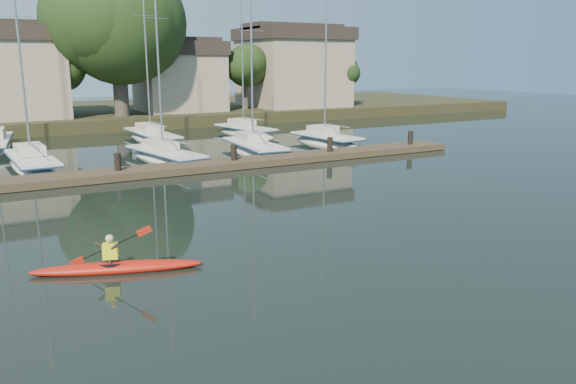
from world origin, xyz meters
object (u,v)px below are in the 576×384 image
kayak (116,265)px  sailboat_3 (254,155)px  dock (179,168)px  sailboat_4 (326,146)px  sailboat_2 (165,163)px  sailboat_7 (245,136)px  sailboat_1 (33,170)px  sailboat_6 (152,142)px

kayak → sailboat_3: sailboat_3 is taller
dock → sailboat_4: 13.01m
sailboat_2 → sailboat_4: 11.57m
kayak → sailboat_7: sailboat_7 is taller
dock → sailboat_7: (9.36, 12.53, -0.38)m
dock → sailboat_4: (11.98, 5.04, -0.39)m
sailboat_2 → sailboat_7: size_ratio=1.12×
sailboat_3 → sailboat_4: (5.90, 1.02, -0.00)m
sailboat_1 → sailboat_4: 18.33m
sailboat_7 → sailboat_6: bearing=168.9°
sailboat_3 → sailboat_1: bearing=178.5°
sailboat_2 → sailboat_7: bearing=33.0°
dock → sailboat_2: 4.04m
sailboat_2 → sailboat_7: sailboat_2 is taller
sailboat_1 → sailboat_4: bearing=-4.0°
sailboat_2 → sailboat_3: size_ratio=1.06×
dock → sailboat_6: (2.13, 12.64, -0.37)m
kayak → sailboat_3: bearing=73.0°
sailboat_3 → sailboat_7: 9.12m
sailboat_1 → sailboat_3: size_ratio=1.05×
dock → sailboat_6: 12.82m
kayak → sailboat_3: 20.30m
dock → sailboat_1: (-6.34, 5.17, -0.38)m
sailboat_3 → sailboat_7: size_ratio=1.05×
sailboat_1 → sailboat_7: 17.35m
kayak → sailboat_1: size_ratio=0.34×
kayak → dock: bearing=83.8°
kayak → sailboat_2: bearing=88.0°
sailboat_1 → sailboat_4: size_ratio=1.14×
kayak → sailboat_7: 29.21m
dock → sailboat_2: (0.46, 3.99, -0.37)m
sailboat_1 → kayak: bearing=-91.8°
sailboat_7 → sailboat_2: bearing=-146.4°
kayak → sailboat_2: sailboat_2 is taller
sailboat_2 → sailboat_6: (1.66, 8.65, -0.00)m
sailboat_4 → sailboat_6: bearing=135.5°
dock → sailboat_7: size_ratio=2.85×
sailboat_6 → sailboat_7: (7.24, -0.11, -0.01)m
sailboat_7 → sailboat_4: bearing=-81.0°
dock → kayak: bearing=-115.0°
dock → sailboat_1: bearing=140.8°
sailboat_6 → sailboat_4: bearing=-40.8°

